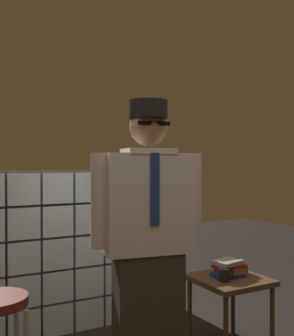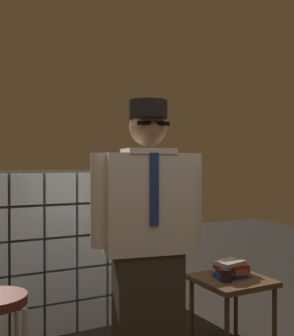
% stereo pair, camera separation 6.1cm
% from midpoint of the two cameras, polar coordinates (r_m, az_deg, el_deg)
% --- Properties ---
extents(glass_block_wall, '(1.94, 0.10, 1.39)m').
position_cam_midpoint_polar(glass_block_wall, '(3.62, -7.51, -11.41)').
color(glass_block_wall, silver).
rests_on(glass_block_wall, ground).
extents(standing_person, '(0.73, 0.36, 1.82)m').
position_cam_midpoint_polar(standing_person, '(2.55, 0.85, -10.26)').
color(standing_person, '#382D23').
rests_on(standing_person, ground).
extents(side_table, '(0.52, 0.52, 0.56)m').
position_cam_midpoint_polar(side_table, '(3.26, 12.49, -16.25)').
color(side_table, '#513823').
rests_on(side_table, ground).
extents(book_stack, '(0.27, 0.20, 0.13)m').
position_cam_midpoint_polar(book_stack, '(3.24, 12.38, -13.83)').
color(book_stack, navy).
rests_on(book_stack, side_table).
extents(coffee_mug, '(0.13, 0.08, 0.09)m').
position_cam_midpoint_polar(coffee_mug, '(3.12, 11.79, -14.69)').
color(coffee_mug, black).
rests_on(coffee_mug, side_table).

